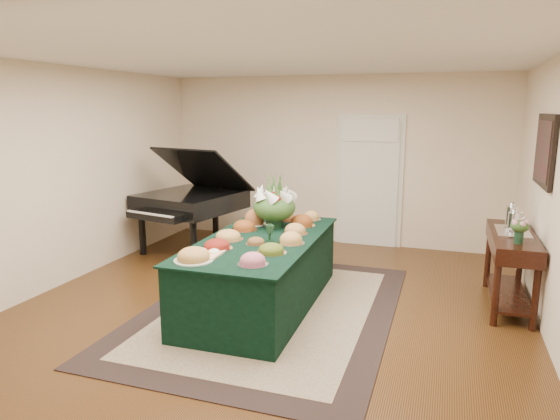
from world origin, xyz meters
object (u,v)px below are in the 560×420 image
(floral_centerpiece, at_px, (274,202))
(grand_piano, at_px, (190,201))
(buffet_table, at_px, (262,272))
(mahogany_sideboard, at_px, (512,250))

(floral_centerpiece, bearing_deg, grand_piano, 146.55)
(buffet_table, xyz_separation_m, floral_centerpiece, (-0.04, 0.54, 0.70))
(grand_piano, bearing_deg, mahogany_sideboard, -10.84)
(floral_centerpiece, bearing_deg, mahogany_sideboard, 6.97)
(floral_centerpiece, distance_m, grand_piano, 2.15)
(buffet_table, xyz_separation_m, grand_piano, (-1.81, 1.71, 0.40))
(buffet_table, relative_size, floral_centerpiece, 4.77)
(floral_centerpiece, relative_size, grand_piano, 0.30)
(floral_centerpiece, xyz_separation_m, mahogany_sideboard, (2.65, 0.32, -0.44))
(floral_centerpiece, distance_m, mahogany_sideboard, 2.71)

